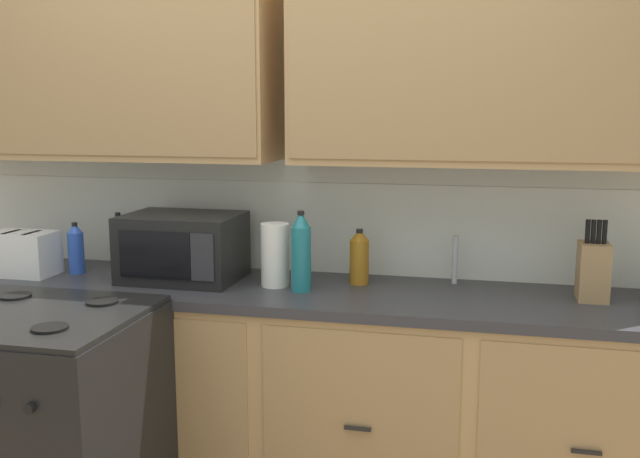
% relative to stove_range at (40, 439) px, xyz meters
% --- Properties ---
extents(wall_unit, '(4.36, 0.40, 2.47)m').
position_rel_stove_range_xyz_m(wall_unit, '(0.71, 0.83, 1.19)').
color(wall_unit, silver).
rests_on(wall_unit, ground_plane).
extents(counter_run, '(3.19, 0.64, 0.92)m').
position_rel_stove_range_xyz_m(counter_run, '(0.70, 0.63, 0.00)').
color(counter_run, black).
rests_on(counter_run, ground_plane).
extents(stove_range, '(0.76, 0.68, 0.95)m').
position_rel_stove_range_xyz_m(stove_range, '(0.00, 0.00, 0.00)').
color(stove_range, black).
rests_on(stove_range, ground_plane).
extents(microwave, '(0.48, 0.37, 0.28)m').
position_rel_stove_range_xyz_m(microwave, '(0.28, 0.65, 0.59)').
color(microwave, black).
rests_on(microwave, counter_run).
extents(toaster, '(0.28, 0.18, 0.19)m').
position_rel_stove_range_xyz_m(toaster, '(-0.44, 0.57, 0.54)').
color(toaster, white).
rests_on(toaster, counter_run).
extents(knife_block, '(0.11, 0.14, 0.31)m').
position_rel_stove_range_xyz_m(knife_block, '(1.93, 0.70, 0.56)').
color(knife_block, '#9C794E').
rests_on(knife_block, counter_run).
extents(sink_faucet, '(0.02, 0.02, 0.20)m').
position_rel_stove_range_xyz_m(sink_faucet, '(1.41, 0.84, 0.55)').
color(sink_faucet, '#B2B5BA').
rests_on(sink_faucet, counter_run).
extents(paper_towel_roll, '(0.12, 0.12, 0.26)m').
position_rel_stove_range_xyz_m(paper_towel_roll, '(0.69, 0.63, 0.58)').
color(paper_towel_roll, white).
rests_on(paper_towel_roll, counter_run).
extents(bottle_teal, '(0.08, 0.08, 0.32)m').
position_rel_stove_range_xyz_m(bottle_teal, '(0.82, 0.58, 0.61)').
color(bottle_teal, '#1E707A').
rests_on(bottle_teal, counter_run).
extents(bottle_blue, '(0.07, 0.07, 0.23)m').
position_rel_stove_range_xyz_m(bottle_blue, '(-0.23, 0.66, 0.56)').
color(bottle_blue, blue).
rests_on(bottle_blue, counter_run).
extents(bottle_clear, '(0.07, 0.07, 0.26)m').
position_rel_stove_range_xyz_m(bottle_clear, '(-0.08, 0.76, 0.58)').
color(bottle_clear, silver).
rests_on(bottle_clear, counter_run).
extents(bottle_amber, '(0.08, 0.08, 0.23)m').
position_rel_stove_range_xyz_m(bottle_amber, '(1.02, 0.75, 0.56)').
color(bottle_amber, '#9E6619').
rests_on(bottle_amber, counter_run).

